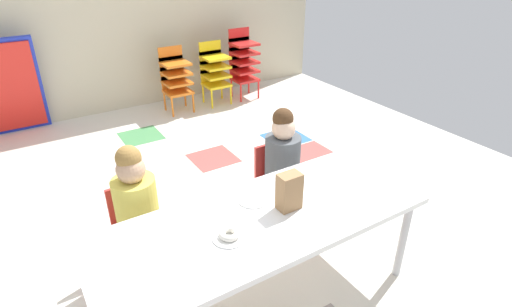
{
  "coord_description": "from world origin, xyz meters",
  "views": [
    {
      "loc": [
        -1.1,
        -2.38,
        1.96
      ],
      "look_at": [
        0.01,
        -0.62,
        0.86
      ],
      "focal_mm": 28.52,
      "sensor_mm": 36.0,
      "label": 1
    }
  ],
  "objects_px": {
    "donut_powdered_on_plate": "(229,234)",
    "kid_chair_orange_stack": "(175,76)",
    "seated_child_middle_seat": "(282,156)",
    "paper_plate_near_edge": "(230,237)",
    "paper_plate_center_table": "(253,200)",
    "kid_chair_red_stack": "(243,60)",
    "craft_table": "(261,225)",
    "kid_chair_yellow_stack": "(214,69)",
    "seated_child_near_camera": "(136,201)",
    "paper_bag_brown": "(289,191)"
  },
  "relations": [
    {
      "from": "kid_chair_orange_stack",
      "to": "paper_plate_center_table",
      "type": "height_order",
      "value": "kid_chair_orange_stack"
    },
    {
      "from": "kid_chair_yellow_stack",
      "to": "paper_plate_near_edge",
      "type": "distance_m",
      "value": 3.58
    },
    {
      "from": "seated_child_near_camera",
      "to": "kid_chair_red_stack",
      "type": "xyz_separation_m",
      "value": [
        2.27,
        2.57,
        -0.04
      ]
    },
    {
      "from": "paper_plate_near_edge",
      "to": "kid_chair_orange_stack",
      "type": "bearing_deg",
      "value": 72.66
    },
    {
      "from": "donut_powdered_on_plate",
      "to": "kid_chair_orange_stack",
      "type": "bearing_deg",
      "value": 72.66
    },
    {
      "from": "seated_child_near_camera",
      "to": "paper_plate_near_edge",
      "type": "relative_size",
      "value": 5.1
    },
    {
      "from": "craft_table",
      "to": "donut_powdered_on_plate",
      "type": "bearing_deg",
      "value": -165.98
    },
    {
      "from": "seated_child_near_camera",
      "to": "paper_bag_brown",
      "type": "bearing_deg",
      "value": -40.85
    },
    {
      "from": "seated_child_middle_seat",
      "to": "kid_chair_yellow_stack",
      "type": "relative_size",
      "value": 1.15
    },
    {
      "from": "seated_child_near_camera",
      "to": "paper_plate_center_table",
      "type": "height_order",
      "value": "seated_child_near_camera"
    },
    {
      "from": "seated_child_middle_seat",
      "to": "donut_powdered_on_plate",
      "type": "relative_size",
      "value": 8.4
    },
    {
      "from": "craft_table",
      "to": "seated_child_middle_seat",
      "type": "height_order",
      "value": "seated_child_middle_seat"
    },
    {
      "from": "seated_child_near_camera",
      "to": "paper_plate_center_table",
      "type": "distance_m",
      "value": 0.72
    },
    {
      "from": "paper_plate_center_table",
      "to": "donut_powdered_on_plate",
      "type": "height_order",
      "value": "donut_powdered_on_plate"
    },
    {
      "from": "kid_chair_yellow_stack",
      "to": "paper_bag_brown",
      "type": "bearing_deg",
      "value": -109.72
    },
    {
      "from": "seated_child_near_camera",
      "to": "seated_child_middle_seat",
      "type": "xyz_separation_m",
      "value": [
        1.08,
        0.0,
        0.0
      ]
    },
    {
      "from": "seated_child_middle_seat",
      "to": "kid_chair_yellow_stack",
      "type": "bearing_deg",
      "value": 73.7
    },
    {
      "from": "paper_plate_near_edge",
      "to": "donut_powdered_on_plate",
      "type": "bearing_deg",
      "value": 0.0
    },
    {
      "from": "kid_chair_yellow_stack",
      "to": "paper_plate_near_edge",
      "type": "height_order",
      "value": "kid_chair_yellow_stack"
    },
    {
      "from": "paper_plate_center_table",
      "to": "seated_child_near_camera",
      "type": "bearing_deg",
      "value": 142.56
    },
    {
      "from": "paper_plate_near_edge",
      "to": "donut_powdered_on_plate",
      "type": "xyz_separation_m",
      "value": [
        0.0,
        0.0,
        0.02
      ]
    },
    {
      "from": "seated_child_near_camera",
      "to": "paper_bag_brown",
      "type": "distance_m",
      "value": 0.94
    },
    {
      "from": "paper_plate_center_table",
      "to": "seated_child_middle_seat",
      "type": "bearing_deg",
      "value": 40.13
    },
    {
      "from": "seated_child_middle_seat",
      "to": "paper_bag_brown",
      "type": "bearing_deg",
      "value": -122.59
    },
    {
      "from": "craft_table",
      "to": "seated_child_near_camera",
      "type": "height_order",
      "value": "seated_child_near_camera"
    },
    {
      "from": "kid_chair_yellow_stack",
      "to": "paper_plate_center_table",
      "type": "bearing_deg",
      "value": -112.87
    },
    {
      "from": "craft_table",
      "to": "kid_chair_orange_stack",
      "type": "relative_size",
      "value": 2.36
    },
    {
      "from": "paper_bag_brown",
      "to": "donut_powdered_on_plate",
      "type": "distance_m",
      "value": 0.42
    },
    {
      "from": "seated_child_middle_seat",
      "to": "kid_chair_red_stack",
      "type": "xyz_separation_m",
      "value": [
        1.19,
        2.57,
        -0.04
      ]
    },
    {
      "from": "seated_child_middle_seat",
      "to": "paper_plate_center_table",
      "type": "xyz_separation_m",
      "value": [
        -0.52,
        -0.44,
        0.05
      ]
    },
    {
      "from": "craft_table",
      "to": "paper_bag_brown",
      "type": "distance_m",
      "value": 0.24
    },
    {
      "from": "kid_chair_orange_stack",
      "to": "paper_plate_near_edge",
      "type": "distance_m",
      "value": 3.38
    },
    {
      "from": "seated_child_middle_seat",
      "to": "paper_plate_near_edge",
      "type": "distance_m",
      "value": 1.03
    },
    {
      "from": "kid_chair_red_stack",
      "to": "paper_plate_center_table",
      "type": "relative_size",
      "value": 5.11
    },
    {
      "from": "seated_child_middle_seat",
      "to": "kid_chair_orange_stack",
      "type": "bearing_deg",
      "value": 85.31
    },
    {
      "from": "craft_table",
      "to": "paper_plate_near_edge",
      "type": "bearing_deg",
      "value": -165.98
    },
    {
      "from": "seated_child_middle_seat",
      "to": "kid_chair_orange_stack",
      "type": "height_order",
      "value": "seated_child_middle_seat"
    },
    {
      "from": "paper_bag_brown",
      "to": "seated_child_middle_seat",
      "type": "bearing_deg",
      "value": 57.41
    },
    {
      "from": "kid_chair_orange_stack",
      "to": "kid_chair_red_stack",
      "type": "bearing_deg",
      "value": 0.02
    },
    {
      "from": "seated_child_near_camera",
      "to": "kid_chair_red_stack",
      "type": "bearing_deg",
      "value": 48.55
    },
    {
      "from": "kid_chair_orange_stack",
      "to": "kid_chair_red_stack",
      "type": "relative_size",
      "value": 0.87
    },
    {
      "from": "kid_chair_red_stack",
      "to": "paper_plate_center_table",
      "type": "bearing_deg",
      "value": -119.52
    },
    {
      "from": "donut_powdered_on_plate",
      "to": "kid_chair_red_stack",
      "type": "bearing_deg",
      "value": 58.43
    },
    {
      "from": "seated_child_middle_seat",
      "to": "paper_plate_center_table",
      "type": "height_order",
      "value": "seated_child_middle_seat"
    },
    {
      "from": "paper_plate_near_edge",
      "to": "paper_plate_center_table",
      "type": "relative_size",
      "value": 1.0
    },
    {
      "from": "kid_chair_red_stack",
      "to": "paper_bag_brown",
      "type": "xyz_separation_m",
      "value": [
        -1.57,
        -3.17,
        0.2
      ]
    },
    {
      "from": "seated_child_middle_seat",
      "to": "kid_chair_red_stack",
      "type": "relative_size",
      "value": 1.0
    },
    {
      "from": "seated_child_near_camera",
      "to": "paper_plate_center_table",
      "type": "bearing_deg",
      "value": -37.44
    },
    {
      "from": "kid_chair_red_stack",
      "to": "craft_table",
      "type": "bearing_deg",
      "value": -118.94
    },
    {
      "from": "donut_powdered_on_plate",
      "to": "paper_bag_brown",
      "type": "bearing_deg",
      "value": 7.15
    }
  ]
}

